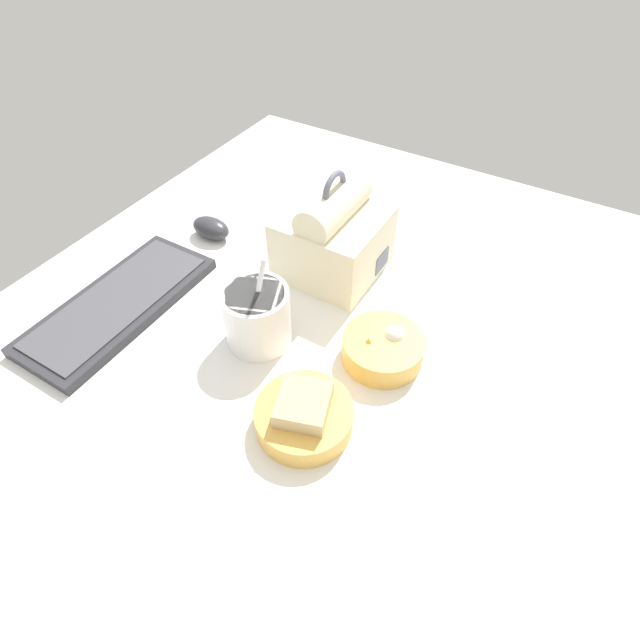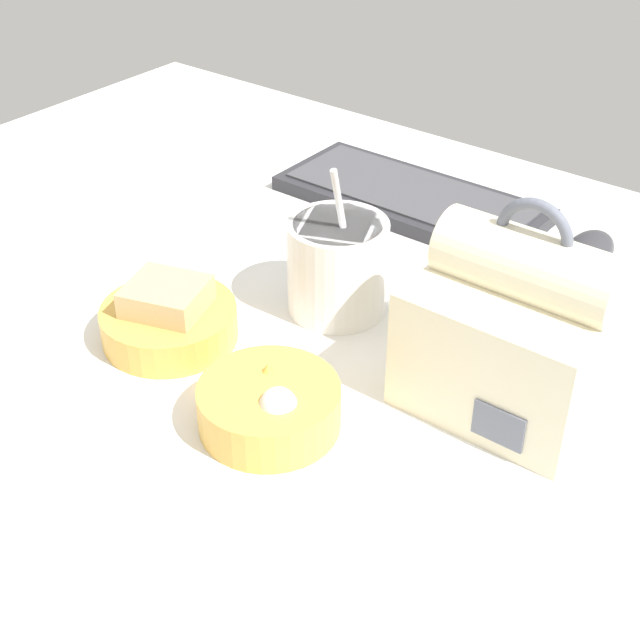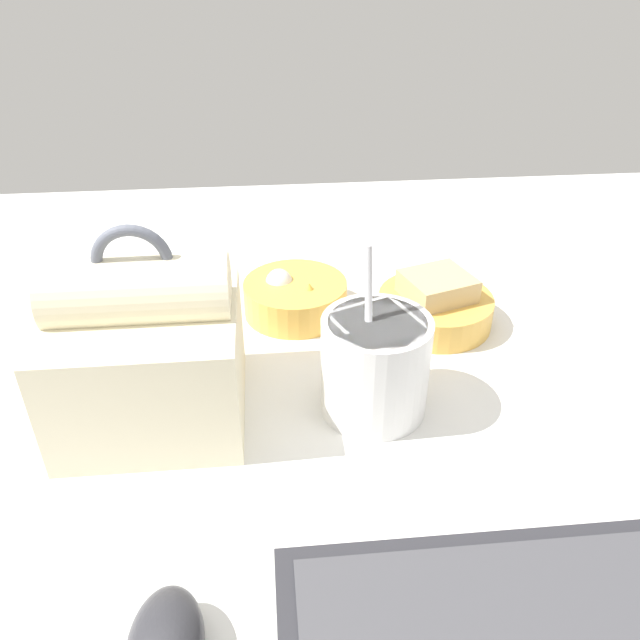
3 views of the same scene
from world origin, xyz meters
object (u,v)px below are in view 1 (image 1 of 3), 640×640
object	(u,v)px
keyboard	(119,304)
bento_bowl_snacks	(382,348)
soup_cup	(257,316)
computer_mouse	(211,228)
lunch_bag	(333,237)
bento_bowl_sandwich	(304,415)

from	to	relation	value
keyboard	bento_bowl_snacks	bearing A→B (deg)	-73.08
soup_cup	computer_mouse	world-z (taller)	soup_cup
computer_mouse	keyboard	bearing A→B (deg)	178.68
soup_cup	bento_bowl_snacks	world-z (taller)	soup_cup
lunch_bag	keyboard	bearing A→B (deg)	136.82
bento_bowl_sandwich	bento_bowl_snacks	xyz separation A→B (cm)	(16.48, -3.92, -0.12)
keyboard	soup_cup	bearing A→B (deg)	-74.89
lunch_bag	soup_cup	size ratio (longest dim) A/B	1.18
lunch_bag	computer_mouse	world-z (taller)	lunch_bag
bento_bowl_sandwich	bento_bowl_snacks	bearing A→B (deg)	-13.39
keyboard	computer_mouse	distance (cm)	24.19
keyboard	lunch_bag	size ratio (longest dim) A/B	1.71
bento_bowl_sandwich	lunch_bag	bearing A→B (deg)	23.08
keyboard	lunch_bag	bearing A→B (deg)	-43.18
lunch_bag	bento_bowl_sandwich	size ratio (longest dim) A/B	1.46
computer_mouse	bento_bowl_snacks	bearing A→B (deg)	-104.36
lunch_bag	bento_bowl_sandwich	world-z (taller)	lunch_bag
computer_mouse	bento_bowl_sandwich	bearing A→B (deg)	-125.20
keyboard	soup_cup	world-z (taller)	soup_cup
soup_cup	lunch_bag	bearing A→B (deg)	-3.97
computer_mouse	soup_cup	bearing A→B (deg)	-125.91
bento_bowl_snacks	computer_mouse	distance (cm)	44.21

